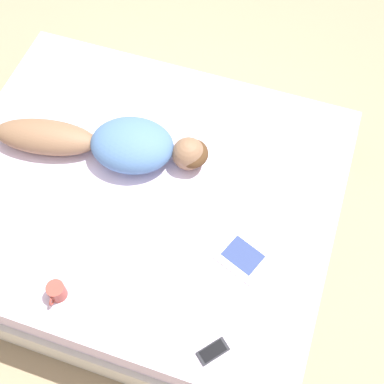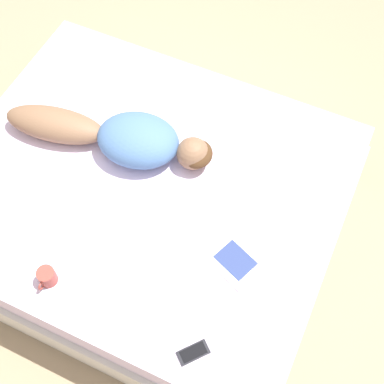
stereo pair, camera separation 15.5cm
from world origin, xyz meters
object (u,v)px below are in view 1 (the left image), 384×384
Objects in this scene: person at (112,144)px; coffee_mug at (57,291)px; open_magazine at (255,242)px; cell_phone at (213,351)px.

person is 0.86m from coffee_mug.
open_magazine is 4.13× the size of coffee_mug.
person reaches higher than cell_phone.
coffee_mug is at bearing -33.37° from open_magazine.
cell_phone is (0.60, -0.04, 0.00)m from open_magazine.
coffee_mug is at bearing -141.64° from cell_phone.
person is 10.22× the size of coffee_mug.
cell_phone is at bearing 18.16° from open_magazine.
open_magazine is 0.60m from cell_phone.
coffee_mug is 0.76× the size of cell_phone.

